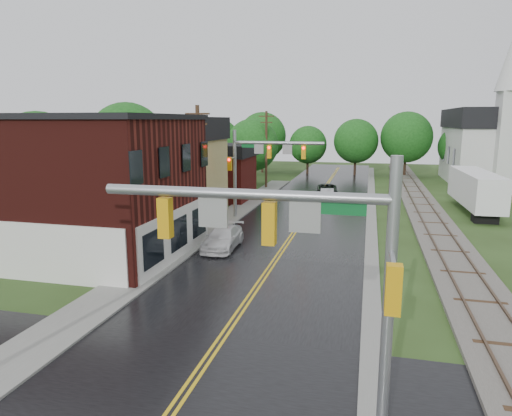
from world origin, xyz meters
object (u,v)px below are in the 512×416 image
at_px(utility_pole_b, 199,166).
at_px(suv_dark, 327,190).
at_px(traffic_signal_far, 260,158).
at_px(sedan_silver, 327,195).
at_px(utility_pole_c, 266,148).
at_px(tree_left_c, 197,151).
at_px(pickup_white, 223,238).
at_px(tree_left_b, 128,144).
at_px(traffic_signal_near, 300,247).
at_px(brick_building, 68,185).
at_px(tree_left_a, 40,157).
at_px(tree_left_e, 253,146).
at_px(church, 495,138).
at_px(semi_trailer, 476,188).

distance_m(utility_pole_b, suv_dark, 19.72).
xyz_separation_m(traffic_signal_far, sedan_silver, (4.56, 9.59, -4.36)).
relative_size(traffic_signal_far, utility_pole_c, 0.82).
bearing_deg(tree_left_c, traffic_signal_far, -51.18).
bearing_deg(sedan_silver, pickup_white, -108.88).
xyz_separation_m(tree_left_c, sedan_silver, (14.94, -3.31, -3.90)).
height_order(tree_left_b, tree_left_c, tree_left_b).
xyz_separation_m(traffic_signal_near, tree_left_b, (-21.32, 29.90, 0.75)).
bearing_deg(pickup_white, suv_dark, 76.85).
bearing_deg(traffic_signal_far, brick_building, -126.92).
distance_m(tree_left_a, tree_left_e, 26.40).
distance_m(church, utility_pole_b, 41.55).
height_order(traffic_signal_near, suv_dark, traffic_signal_near).
distance_m(traffic_signal_far, tree_left_b, 15.21).
relative_size(tree_left_e, suv_dark, 1.77).
xyz_separation_m(tree_left_a, tree_left_c, (6.00, 18.00, -0.60)).
height_order(church, tree_left_c, church).
bearing_deg(suv_dark, brick_building, -123.63).
relative_size(utility_pole_b, suv_dark, 1.95).
xyz_separation_m(brick_building, sedan_silver, (13.58, 21.58, -3.54)).
bearing_deg(traffic_signal_near, semi_trailer, 71.65).
bearing_deg(suv_dark, utility_pole_c, 145.31).
height_order(utility_pole_b, tree_left_c, utility_pole_b).
height_order(tree_left_a, suv_dark, tree_left_a).
bearing_deg(tree_left_a, traffic_signal_far, 17.30).
height_order(utility_pole_c, semi_trailer, utility_pole_c).
bearing_deg(brick_building, sedan_silver, 57.83).
relative_size(tree_left_b, suv_dark, 2.10).
relative_size(tree_left_a, tree_left_e, 1.06).
relative_size(traffic_signal_near, pickup_white, 1.59).
distance_m(traffic_signal_near, pickup_white, 17.95).
bearing_deg(tree_left_e, brick_building, -96.71).
xyz_separation_m(utility_pole_c, sedan_silver, (7.89, -7.42, -4.11)).
height_order(traffic_signal_far, semi_trailer, traffic_signal_far).
xyz_separation_m(church, sedan_silver, (-18.91, -17.15, -5.23)).
bearing_deg(tree_left_c, traffic_signal_near, -65.44).
bearing_deg(church, utility_pole_c, -160.03).
bearing_deg(suv_dark, tree_left_c, 173.97).
relative_size(church, pickup_white, 4.33).
relative_size(tree_left_e, pickup_white, 1.77).
distance_m(tree_left_c, tree_left_e, 7.82).
relative_size(utility_pole_c, pickup_white, 1.95).
relative_size(traffic_signal_far, suv_dark, 1.59).
xyz_separation_m(traffic_signal_far, tree_left_b, (-14.38, 4.90, 0.74)).
distance_m(utility_pole_c, tree_left_e, 2.79).
distance_m(brick_building, traffic_signal_far, 15.03).
distance_m(tree_left_b, pickup_white, 20.55).
bearing_deg(brick_building, tree_left_c, 93.14).
distance_m(utility_pole_c, tree_left_a, 25.67).
xyz_separation_m(traffic_signal_far, pickup_white, (-0.23, -9.12, -4.30)).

